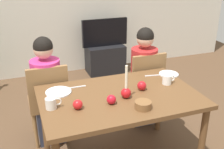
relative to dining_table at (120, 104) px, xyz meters
The scene contains 18 objects.
dining_table is the anchor object (origin of this frame).
chair_left 0.84m from the dining_table, 132.58° to the left, with size 0.40×0.40×0.90m.
chair_right 0.83m from the dining_table, 47.80° to the left, with size 0.40×0.40×0.90m.
person_left_child 0.85m from the dining_table, 131.10° to the left, with size 0.30×0.30×1.17m.
person_right_child 0.85m from the dining_table, 49.28° to the left, with size 0.30×0.30×1.17m.
tv_stand 2.42m from the dining_table, 74.51° to the left, with size 0.64×0.40×0.48m, color black.
tv 2.39m from the dining_table, 74.52° to the left, with size 0.79×0.05×0.46m.
candle_centerpiece 0.16m from the dining_table, 61.02° to the right, with size 0.09×0.09×0.30m.
plate_left 0.56m from the dining_table, 154.47° to the left, with size 0.23×0.23×0.01m, color silver.
plate_right 0.71m from the dining_table, 21.94° to the left, with size 0.20×0.20×0.01m, color silver.
mug_left 0.62m from the dining_table, behind, with size 0.13×0.09×0.09m.
mug_right 0.54m from the dining_table, ahead, with size 0.13×0.09×0.09m.
fork_left 0.44m from the dining_table, 138.44° to the left, with size 0.18×0.01×0.01m, color silver.
fork_right 0.57m from the dining_table, 30.78° to the left, with size 0.18×0.01×0.01m, color silver.
bowl_walnuts 0.31m from the dining_table, 71.81° to the right, with size 0.14×0.14×0.06m, color brown.
apple_near_candle 0.21m from the dining_table, 135.57° to the right, with size 0.08×0.08×0.08m, color red.
apple_by_left_plate 0.44m from the dining_table, 165.14° to the right, with size 0.08×0.08×0.08m, color red.
apple_by_right_mug 0.26m from the dining_table, ahead, with size 0.08×0.08×0.08m, color red.
Camera 1 is at (-0.81, -2.03, 1.87)m, focal length 44.40 mm.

